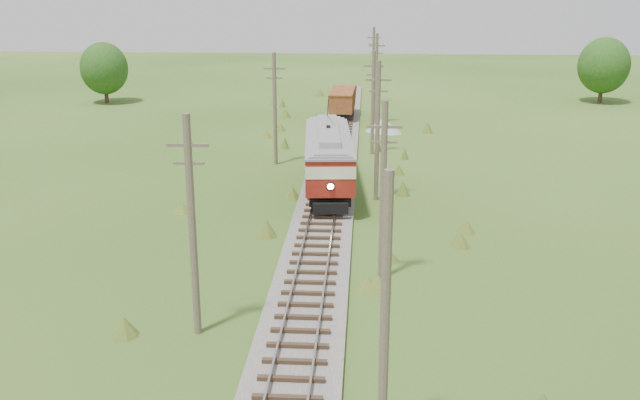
{
  "coord_description": "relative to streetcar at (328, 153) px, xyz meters",
  "views": [
    {
      "loc": [
        2.43,
        -13.71,
        13.66
      ],
      "look_at": [
        0.0,
        23.89,
        2.09
      ],
      "focal_mm": 40.0,
      "sensor_mm": 36.0,
      "label": 1
    }
  ],
  "objects": [
    {
      "name": "utility_pole_r_1",
      "position": [
        3.1,
        -27.48,
        1.68
      ],
      "size": [
        0.3,
        0.3,
        8.8
      ],
      "color": "brown",
      "rests_on": "ground"
    },
    {
      "name": "utility_pole_r_3",
      "position": [
        3.2,
        -1.48,
        1.9
      ],
      "size": [
        1.6,
        0.3,
        9.0
      ],
      "color": "brown",
      "rests_on": "ground"
    },
    {
      "name": "utility_pole_r_4",
      "position": [
        3.0,
        11.52,
        1.6
      ],
      "size": [
        1.6,
        0.3,
        8.4
      ],
      "color": "brown",
      "rests_on": "ground"
    },
    {
      "name": "streetcar",
      "position": [
        0.0,
        0.0,
        0.0
      ],
      "size": [
        3.94,
        13.03,
        5.91
      ],
      "rotation": [
        0.0,
        0.0,
        0.07
      ],
      "color": "black",
      "rests_on": "ground"
    },
    {
      "name": "railbed_main",
      "position": [
        -0.0,
        1.52,
        -2.53
      ],
      "size": [
        3.6,
        96.0,
        0.57
      ],
      "color": "#605B54",
      "rests_on": "ground"
    },
    {
      "name": "gravel_pile",
      "position": [
        4.23,
        20.81,
        -2.14
      ],
      "size": [
        3.42,
        3.63,
        1.24
      ],
      "color": "gray",
      "rests_on": "ground"
    },
    {
      "name": "utility_pole_r_5",
      "position": [
        3.4,
        24.52,
        1.85
      ],
      "size": [
        1.6,
        0.3,
        8.9
      ],
      "color": "brown",
      "rests_on": "ground"
    },
    {
      "name": "utility_pole_r_2",
      "position": [
        3.3,
        -14.48,
        1.7
      ],
      "size": [
        1.6,
        0.3,
        8.6
      ],
      "color": "brown",
      "rests_on": "ground"
    },
    {
      "name": "tree_mid_b",
      "position": [
        30.0,
        39.52,
        1.61
      ],
      "size": [
        5.88,
        5.88,
        7.57
      ],
      "color": "#38281C",
      "rests_on": "ground"
    },
    {
      "name": "utility_pole_l_a",
      "position": [
        -4.2,
        -20.48,
        1.9
      ],
      "size": [
        1.6,
        0.3,
        9.0
      ],
      "color": "brown",
      "rests_on": "ground"
    },
    {
      "name": "gondola",
      "position": [
        -0.0,
        27.05,
        -0.85
      ],
      "size": [
        2.57,
        7.39,
        2.44
      ],
      "rotation": [
        0.0,
        0.0,
        -0.03
      ],
      "color": "black",
      "rests_on": "ground"
    },
    {
      "name": "tree_mid_a",
      "position": [
        -28.0,
        35.52,
        1.3
      ],
      "size": [
        5.46,
        5.46,
        7.03
      ],
      "color": "#38281C",
      "rests_on": "ground"
    },
    {
      "name": "utility_pole_l_b",
      "position": [
        -4.5,
        7.52,
        1.7
      ],
      "size": [
        1.6,
        0.3,
        8.6
      ],
      "color": "brown",
      "rests_on": "ground"
    },
    {
      "name": "utility_pole_r_6",
      "position": [
        3.2,
        37.52,
        1.75
      ],
      "size": [
        1.6,
        0.3,
        8.7
      ],
      "color": "brown",
      "rests_on": "ground"
    }
  ]
}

